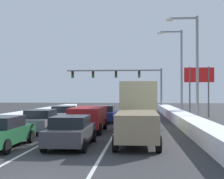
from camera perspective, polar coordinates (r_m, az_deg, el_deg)
The scene contains 18 objects.
ground_plane at distance 23.86m, azimuth -3.04°, elevation -6.97°, with size 120.00×120.00×0.00m, color #333335.
lane_stripe_between_right_lane_and_center_lane at distance 27.36m, azimuth 1.57°, elevation -6.15°, with size 0.14×40.68×0.01m, color silver.
lane_stripe_between_center_lane_and_left_lane at distance 27.76m, azimuth -5.50°, elevation -6.07°, with size 0.14×40.68×0.01m, color silver.
snow_bank_right_shoulder at distance 27.54m, azimuth 12.69°, elevation -5.18°, with size 1.54×40.68×0.89m, color white.
snow_bank_left_shoulder at distance 29.13m, azimuth -15.85°, elevation -4.87°, with size 1.60×40.68×0.94m, color white.
suv_tan_right_lane_nearest at distance 15.65m, azimuth 4.58°, elevation -6.54°, with size 2.16×4.90×1.67m.
box_truck_right_lane_second at distance 22.82m, azimuth 4.81°, elevation -2.47°, with size 2.53×7.20×3.36m.
suv_maroon_right_lane_third at distance 31.00m, azimuth 5.43°, elevation -3.63°, with size 2.16×4.90×1.67m.
sedan_charcoal_center_lane_nearest at distance 15.52m, azimuth -7.50°, elevation -7.53°, with size 2.00×4.50×1.51m.
suv_red_center_lane_second at distance 21.22m, azimuth -4.32°, elevation -5.00°, with size 2.16×4.90×1.67m.
sedan_navy_center_lane_third at distance 28.04m, azimuth -1.33°, elevation -4.46°, with size 2.00×4.50×1.51m.
sedan_green_left_lane_nearest at distance 15.96m, azimuth -19.52°, elevation -7.30°, with size 2.00×4.50×1.51m.
sedan_gray_left_lane_second at distance 21.61m, azimuth -12.76°, elevation -5.58°, with size 2.00×4.50×1.51m.
sedan_silver_left_lane_third at distance 27.45m, azimuth -8.71°, elevation -4.53°, with size 2.00×4.50×1.51m.
traffic_light_gantry at distance 45.77m, azimuth 2.37°, elevation 2.17°, with size 14.00×0.47×6.20m.
street_lamp_right_near at distance 25.85m, azimuth 14.55°, elevation 5.11°, with size 2.66×0.36×8.78m.
street_lamp_right_mid at distance 33.12m, azimuth 12.02°, elevation 4.17°, with size 2.66×0.36×9.15m.
roadside_sign_right at distance 35.14m, azimuth 15.61°, elevation 1.64°, with size 3.20×0.16×5.50m.
Camera 1 is at (3.22, -8.70, 2.62)m, focal length 50.10 mm.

